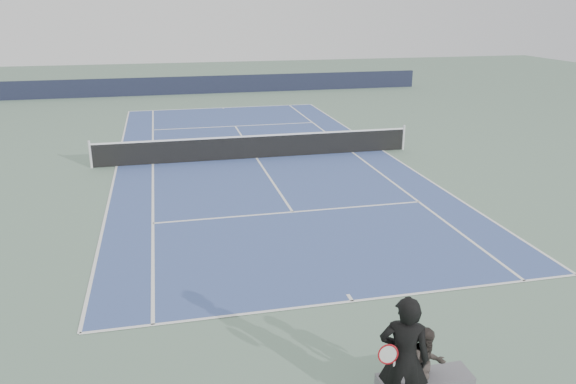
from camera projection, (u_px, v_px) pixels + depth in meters
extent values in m
plane|color=slate|center=(256.00, 158.00, 22.83)|extent=(80.00, 80.00, 0.00)
cube|color=#3A4F8A|center=(256.00, 158.00, 22.83)|extent=(10.97, 23.77, 0.01)
cylinder|color=silver|center=(90.00, 154.00, 21.31)|extent=(0.10, 0.10, 1.07)
cylinder|color=silver|center=(403.00, 137.00, 24.01)|extent=(0.10, 0.10, 1.07)
cube|color=black|center=(256.00, 147.00, 22.69)|extent=(12.80, 0.03, 0.90)
cube|color=white|center=(256.00, 136.00, 22.54)|extent=(12.80, 0.04, 0.06)
cube|color=black|center=(213.00, 85.00, 39.16)|extent=(30.00, 0.25, 1.20)
imported|color=black|center=(404.00, 359.00, 8.25)|extent=(0.94, 0.83, 2.05)
torus|color=#A30D14|center=(388.00, 354.00, 8.10)|extent=(0.34, 0.18, 0.36)
cylinder|color=white|center=(388.00, 354.00, 8.10)|extent=(0.29, 0.14, 0.32)
cylinder|color=white|center=(394.00, 367.00, 8.23)|extent=(0.08, 0.13, 0.27)
imported|color=#37302C|center=(426.00, 366.00, 8.68)|extent=(0.62, 0.50, 1.28)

